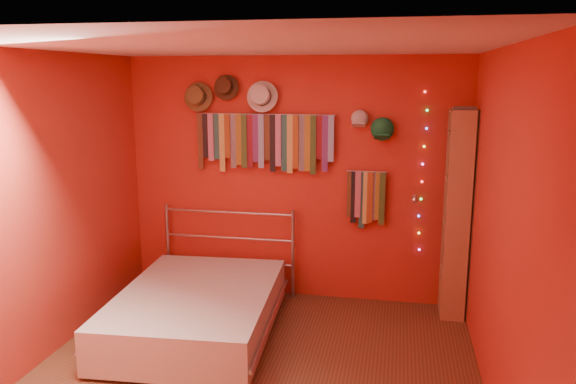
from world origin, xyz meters
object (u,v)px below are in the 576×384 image
Objects in this scene: tie_rack at (264,140)px; bed at (197,310)px; reading_lamp at (415,199)px; bookshelf at (462,214)px.

tie_rack is 0.73× the size of bed.
tie_rack reaches higher than reading_lamp.
tie_rack is 2.06m from bookshelf.
tie_rack is at bearing 65.63° from bed.
bookshelf is (1.95, -0.15, -0.64)m from tie_rack.
bed is at bearing -110.90° from tie_rack.
bed is at bearing -159.67° from bookshelf.
tie_rack is 1.61m from reading_lamp.
reading_lamp is at bearing 21.00° from bed.
bookshelf is (0.44, 0.00, -0.13)m from reading_lamp.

